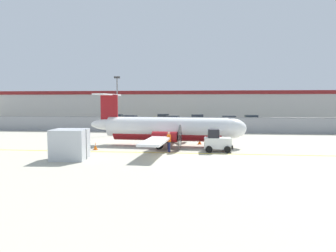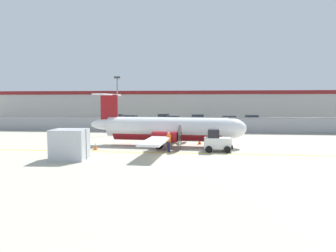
# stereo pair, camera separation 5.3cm
# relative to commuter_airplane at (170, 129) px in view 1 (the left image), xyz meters

# --- Properties ---
(ground_plane) EXTENTS (140.00, 140.00, 0.01)m
(ground_plane) POSITION_rel_commuter_airplane_xyz_m (0.86, -3.85, -1.60)
(ground_plane) COLOR #B2AD99
(perimeter_fence) EXTENTS (98.00, 0.10, 2.10)m
(perimeter_fence) POSITION_rel_commuter_airplane_xyz_m (0.86, 12.16, -0.49)
(perimeter_fence) COLOR gray
(perimeter_fence) RESTS_ON ground
(parking_lot_strip) EXTENTS (98.00, 17.00, 0.12)m
(parking_lot_strip) POSITION_rel_commuter_airplane_xyz_m (0.86, 23.66, -1.54)
(parking_lot_strip) COLOR #38383A
(parking_lot_strip) RESTS_ON ground
(background_building) EXTENTS (91.00, 8.10, 6.50)m
(background_building) POSITION_rel_commuter_airplane_xyz_m (0.86, 42.14, 1.66)
(background_building) COLOR beige
(background_building) RESTS_ON ground
(commuter_airplane) EXTENTS (14.95, 16.07, 4.92)m
(commuter_airplane) POSITION_rel_commuter_airplane_xyz_m (0.00, 0.00, 0.00)
(commuter_airplane) COLOR white
(commuter_airplane) RESTS_ON ground
(baggage_tug) EXTENTS (2.36, 1.43, 1.88)m
(baggage_tug) POSITION_rel_commuter_airplane_xyz_m (4.26, -2.76, -0.75)
(baggage_tug) COLOR silver
(baggage_tug) RESTS_ON ground
(ground_crew_worker) EXTENTS (0.46, 0.52, 1.70)m
(ground_crew_worker) POSITION_rel_commuter_airplane_xyz_m (0.28, -3.42, -0.65)
(ground_crew_worker) COLOR #191E4C
(ground_crew_worker) RESTS_ON ground
(cargo_container) EXTENTS (2.52, 2.15, 2.20)m
(cargo_container) POSITION_rel_commuter_airplane_xyz_m (-6.54, -7.29, -0.50)
(cargo_container) COLOR #B7BCC1
(cargo_container) RESTS_ON ground
(traffic_cone_near_left) EXTENTS (0.36, 0.36, 0.64)m
(traffic_cone_near_left) POSITION_rel_commuter_airplane_xyz_m (2.82, 1.43, -1.29)
(traffic_cone_near_left) COLOR orange
(traffic_cone_near_left) RESTS_ON ground
(traffic_cone_near_right) EXTENTS (0.36, 0.36, 0.64)m
(traffic_cone_near_right) POSITION_rel_commuter_airplane_xyz_m (-6.20, -2.92, -1.29)
(traffic_cone_near_right) COLOR orange
(traffic_cone_near_right) RESTS_ON ground
(parked_car_0) EXTENTS (4.27, 2.15, 1.58)m
(parked_car_0) POSITION_rel_commuter_airplane_xyz_m (-13.07, 28.26, -0.71)
(parked_car_0) COLOR #B28C19
(parked_car_0) RESTS_ON parking_lot_strip
(parked_car_1) EXTENTS (4.35, 2.34, 1.58)m
(parked_car_1) POSITION_rel_commuter_airplane_xyz_m (-9.69, 24.40, -0.71)
(parked_car_1) COLOR gray
(parked_car_1) RESTS_ON parking_lot_strip
(parked_car_2) EXTENTS (4.35, 2.33, 1.58)m
(parked_car_2) POSITION_rel_commuter_airplane_xyz_m (-4.41, 30.06, -0.71)
(parked_car_2) COLOR #B28C19
(parked_car_2) RESTS_ON parking_lot_strip
(parked_car_3) EXTENTS (4.33, 2.27, 1.58)m
(parked_car_3) POSITION_rel_commuter_airplane_xyz_m (-1.98, 23.39, -0.71)
(parked_car_3) COLOR #B28C19
(parked_car_3) RESTS_ON parking_lot_strip
(parked_car_4) EXTENTS (4.30, 2.22, 1.58)m
(parked_car_4) POSITION_rel_commuter_airplane_xyz_m (2.44, 29.08, -0.71)
(parked_car_4) COLOR gray
(parked_car_4) RESTS_ON parking_lot_strip
(parked_car_5) EXTENTS (4.25, 2.10, 1.58)m
(parked_car_5) POSITION_rel_commuter_airplane_xyz_m (7.69, 24.32, -0.71)
(parked_car_5) COLOR slate
(parked_car_5) RESTS_ON parking_lot_strip
(parked_car_6) EXTENTS (4.22, 2.05, 1.58)m
(parked_car_6) POSITION_rel_commuter_airplane_xyz_m (12.15, 27.12, -0.71)
(parked_car_6) COLOR #19662D
(parked_car_6) RESTS_ON parking_lot_strip
(parked_car_7) EXTENTS (4.28, 2.18, 1.58)m
(parked_car_7) POSITION_rel_commuter_airplane_xyz_m (14.55, 18.36, -0.71)
(parked_car_7) COLOR #19662D
(parked_car_7) RESTS_ON parking_lot_strip
(apron_light_pole) EXTENTS (0.70, 0.30, 7.27)m
(apron_light_pole) POSITION_rel_commuter_airplane_xyz_m (-7.45, 8.65, 2.70)
(apron_light_pole) COLOR slate
(apron_light_pole) RESTS_ON ground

